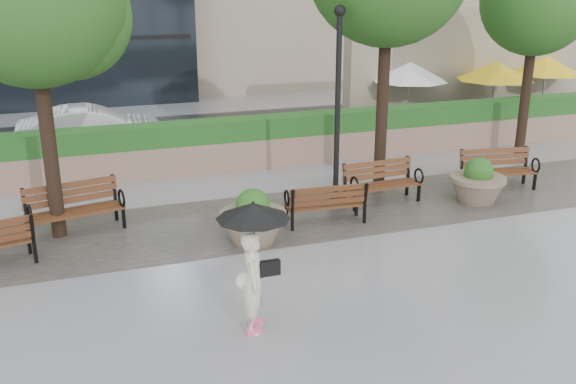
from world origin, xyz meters
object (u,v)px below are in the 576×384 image
object	(u,v)px
bench_3	(382,191)
pedestrian	(254,254)
lamppost	(337,122)
bench_2	(325,212)
bench_1	(76,219)
planter_right	(477,185)
car_right	(93,130)
planter_left	(253,222)
bench_4	(497,178)

from	to	relation	value
bench_3	pedestrian	xyz separation A→B (m)	(-4.33, -4.34, 0.90)
bench_3	pedestrian	world-z (taller)	pedestrian
lamppost	bench_2	bearing A→B (deg)	-124.46
bench_1	bench_2	bearing A→B (deg)	-25.44
planter_right	car_right	distance (m)	10.98
bench_3	car_right	size ratio (longest dim) A/B	0.43
bench_3	planter_left	bearing A→B (deg)	-163.74
planter_right	lamppost	xyz separation A→B (m)	(-3.18, 0.80, 1.52)
planter_left	car_right	bearing A→B (deg)	107.05
planter_left	planter_right	bearing A→B (deg)	5.74
bench_4	pedestrian	size ratio (longest dim) A/B	0.96
lamppost	planter_left	bearing A→B (deg)	-149.87
planter_right	lamppost	bearing A→B (deg)	165.96
bench_2	lamppost	bearing A→B (deg)	-120.41
bench_4	planter_right	world-z (taller)	planter_right
car_right	planter_left	bearing A→B (deg)	-162.71
planter_right	car_right	world-z (taller)	car_right
planter_right	planter_left	bearing A→B (deg)	-174.26
bench_1	bench_4	world-z (taller)	bench_1
bench_4	planter_left	bearing A→B (deg)	-160.18
bench_1	bench_4	distance (m)	9.79
bench_1	planter_right	size ratio (longest dim) A/B	1.56
bench_2	bench_4	world-z (taller)	bench_4
bench_2	pedestrian	world-z (taller)	pedestrian
planter_right	bench_4	bearing A→B (deg)	31.98
planter_right	car_right	size ratio (longest dim) A/B	0.30
bench_4	lamppost	distance (m)	4.55
bench_2	planter_left	size ratio (longest dim) A/B	1.32
car_right	bench_4	bearing A→B (deg)	-127.01
bench_3	lamppost	xyz separation A→B (m)	(-1.09, 0.13, 1.66)
bench_3	planter_right	size ratio (longest dim) A/B	1.42
bench_1	pedestrian	world-z (taller)	pedestrian
bench_2	planter_right	size ratio (longest dim) A/B	1.35
bench_2	bench_3	distance (m)	1.87
bench_1	pedestrian	size ratio (longest dim) A/B	1.02
bench_3	bench_4	size ratio (longest dim) A/B	0.96
bench_3	planter_right	distance (m)	2.19
bench_4	bench_2	bearing A→B (deg)	-161.73
lamppost	car_right	distance (m)	8.37
lamppost	car_right	world-z (taller)	lamppost
bench_1	bench_3	xyz separation A→B (m)	(6.63, -0.43, -0.02)
bench_1	bench_4	size ratio (longest dim) A/B	1.06
bench_1	planter_left	world-z (taller)	planter_left
bench_2	planter_left	bearing A→B (deg)	18.84
lamppost	planter_right	bearing A→B (deg)	-14.04
bench_2	lamppost	size ratio (longest dim) A/B	0.39
bench_1	bench_2	size ratio (longest dim) A/B	1.16
bench_1	bench_2	world-z (taller)	bench_1
car_right	pedestrian	size ratio (longest dim) A/B	2.15
bench_3	planter_left	distance (m)	3.63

